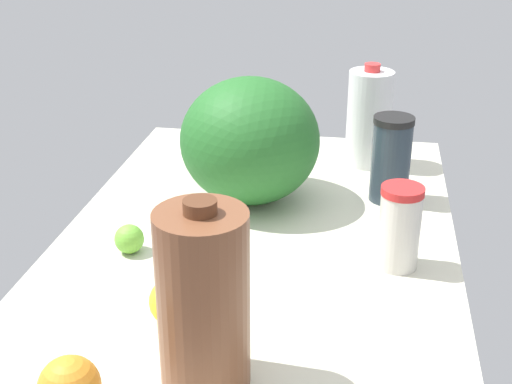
# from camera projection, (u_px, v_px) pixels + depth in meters

# --- Properties ---
(countertop) EXTENTS (1.20, 0.76, 0.03)m
(countertop) POSITION_uv_depth(u_px,v_px,m) (256.00, 246.00, 1.38)
(countertop) COLOR beige
(countertop) RESTS_ON ground
(shaker_bottle) EXTENTS (0.09, 0.09, 0.19)m
(shaker_bottle) POSITION_uv_depth(u_px,v_px,m) (391.00, 159.00, 1.50)
(shaker_bottle) COLOR #293641
(shaker_bottle) RESTS_ON countertop
(tumbler_cup) EXTENTS (0.08, 0.08, 0.15)m
(tumbler_cup) POSITION_uv_depth(u_px,v_px,m) (400.00, 227.00, 1.25)
(tumbler_cup) COLOR silver
(tumbler_cup) RESTS_ON countertop
(milk_jug) EXTENTS (0.10, 0.10, 0.24)m
(milk_jug) POSITION_uv_depth(u_px,v_px,m) (369.00, 118.00, 1.68)
(milk_jug) COLOR white
(milk_jug) RESTS_ON countertop
(chocolate_milk_jug) EXTENTS (0.12, 0.12, 0.28)m
(chocolate_milk_jug) POSITION_uv_depth(u_px,v_px,m) (206.00, 301.00, 0.94)
(chocolate_milk_jug) COLOR brown
(chocolate_milk_jug) RESTS_ON countertop
(watermelon) EXTENTS (0.29, 0.29, 0.27)m
(watermelon) POSITION_uv_depth(u_px,v_px,m) (250.00, 141.00, 1.48)
(watermelon) COLOR #256627
(watermelon) RESTS_ON countertop
(lime_far_back) EXTENTS (0.05, 0.05, 0.05)m
(lime_far_back) POSITION_uv_depth(u_px,v_px,m) (129.00, 239.00, 1.31)
(lime_far_back) COLOR #6EBC3A
(lime_far_back) RESTS_ON countertop
(lemon_by_jug) EXTENTS (0.08, 0.08, 0.08)m
(lemon_by_jug) POSITION_uv_depth(u_px,v_px,m) (173.00, 301.00, 1.10)
(lemon_by_jug) COLOR yellow
(lemon_by_jug) RESTS_ON countertop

